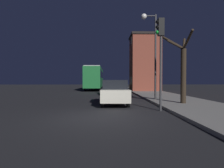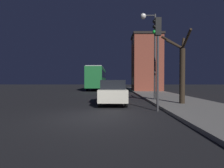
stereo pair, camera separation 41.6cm
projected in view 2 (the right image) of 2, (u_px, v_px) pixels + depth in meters
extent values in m
plane|color=black|center=(93.00, 117.00, 7.62)|extent=(120.00, 120.00, 0.00)
cube|color=slate|center=(224.00, 116.00, 7.58)|extent=(4.31, 60.00, 0.15)
cube|color=brown|center=(147.00, 64.00, 25.28)|extent=(4.01, 3.77, 7.72)
cube|color=black|center=(147.00, 36.00, 25.20)|extent=(4.25, 4.01, 0.30)
cube|color=#E5C67F|center=(133.00, 81.00, 24.64)|extent=(0.03, 0.70, 1.10)
cube|color=#E5C67F|center=(132.00, 81.00, 26.05)|extent=(0.03, 0.70, 1.10)
cube|color=#E5C67F|center=(133.00, 40.00, 24.53)|extent=(0.03, 0.70, 1.10)
cube|color=black|center=(132.00, 42.00, 25.93)|extent=(0.03, 0.70, 1.10)
cylinder|color=#38383A|center=(155.00, 57.00, 13.27)|extent=(0.14, 0.14, 6.47)
cylinder|color=#38383A|center=(149.00, 15.00, 13.20)|extent=(0.90, 0.09, 0.09)
sphere|color=white|center=(143.00, 16.00, 13.21)|extent=(0.42, 0.42, 0.42)
cylinder|color=#38383A|center=(158.00, 73.00, 9.03)|extent=(0.12, 0.12, 3.92)
cube|color=black|center=(158.00, 27.00, 8.98)|extent=(0.30, 0.24, 0.90)
sphere|color=black|center=(154.00, 21.00, 8.98)|extent=(0.20, 0.20, 0.20)
sphere|color=black|center=(154.00, 27.00, 8.98)|extent=(0.20, 0.20, 0.20)
sphere|color=green|center=(154.00, 32.00, 8.99)|extent=(0.20, 0.20, 0.20)
cylinder|color=#2D2319|center=(182.00, 76.00, 11.01)|extent=(0.33, 0.33, 3.46)
cylinder|color=#2D2319|center=(174.00, 44.00, 11.21)|extent=(0.98, 0.63, 0.73)
cylinder|color=#2D2319|center=(183.00, 43.00, 11.42)|extent=(0.62, 1.07, 0.94)
cylinder|color=#2D2319|center=(186.00, 39.00, 10.27)|extent=(0.24, 1.47, 0.94)
cylinder|color=#2D2319|center=(172.00, 42.00, 11.52)|extent=(1.16, 1.29, 1.15)
cube|color=#1E6B33|center=(97.00, 78.00, 30.19)|extent=(2.43, 11.96, 3.13)
cube|color=black|center=(97.00, 75.00, 30.18)|extent=(2.45, 11.00, 1.13)
cube|color=#B2B2B2|center=(97.00, 68.00, 30.16)|extent=(2.31, 11.36, 0.12)
cylinder|color=black|center=(105.00, 86.00, 34.11)|extent=(0.18, 0.96, 0.96)
cylinder|color=black|center=(93.00, 86.00, 34.12)|extent=(0.18, 0.96, 0.96)
cylinder|color=black|center=(102.00, 88.00, 26.33)|extent=(0.18, 0.96, 0.96)
cylinder|color=black|center=(87.00, 88.00, 26.35)|extent=(0.18, 0.96, 0.96)
cube|color=beige|center=(113.00, 94.00, 11.67)|extent=(1.73, 4.09, 0.74)
cube|color=black|center=(113.00, 84.00, 11.46)|extent=(1.52, 2.12, 0.57)
cylinder|color=black|center=(123.00, 98.00, 13.00)|extent=(0.18, 0.62, 0.62)
cylinder|color=black|center=(103.00, 98.00, 13.01)|extent=(0.18, 0.62, 0.62)
cylinder|color=black|center=(126.00, 102.00, 10.35)|extent=(0.18, 0.62, 0.62)
cylinder|color=black|center=(100.00, 102.00, 10.36)|extent=(0.18, 0.62, 0.62)
cube|color=#B21E19|center=(113.00, 89.00, 19.66)|extent=(1.81, 4.34, 0.66)
cube|color=black|center=(113.00, 84.00, 19.43)|extent=(1.59, 2.26, 0.54)
cylinder|color=black|center=(120.00, 91.00, 21.07)|extent=(0.18, 0.63, 0.63)
cylinder|color=black|center=(106.00, 91.00, 21.08)|extent=(0.18, 0.63, 0.63)
cylinder|color=black|center=(121.00, 93.00, 18.25)|extent=(0.18, 0.63, 0.63)
cylinder|color=black|center=(105.00, 93.00, 18.26)|extent=(0.18, 0.63, 0.63)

